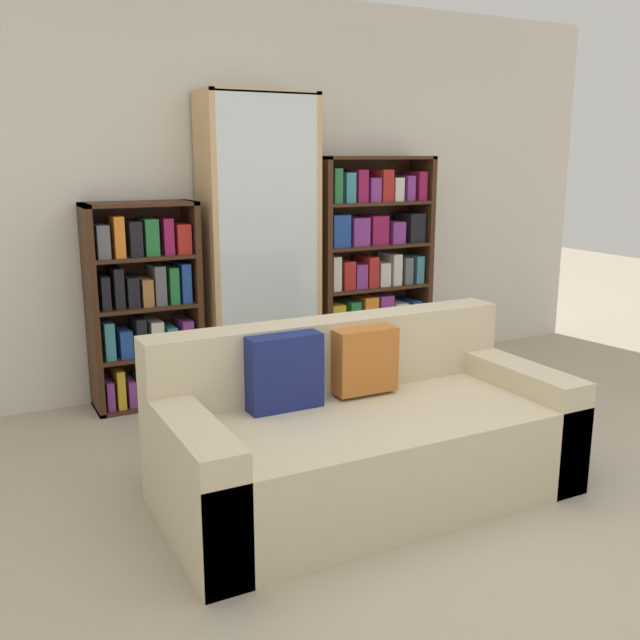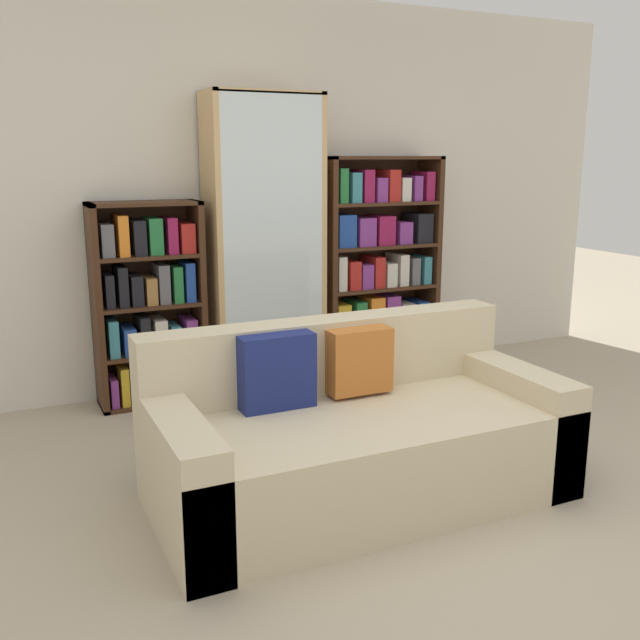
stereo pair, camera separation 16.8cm
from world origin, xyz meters
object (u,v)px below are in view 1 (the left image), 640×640
Objects in this scene: bookshelf_left at (145,309)px; bookshelf_right at (370,269)px; display_cabinet at (259,245)px; wine_bottle at (362,377)px; couch at (363,437)px.

bookshelf_right is (1.71, -0.00, 0.14)m from bookshelf_left.
display_cabinet is 1.15m from wine_bottle.
wine_bottle is at bearing -125.64° from bookshelf_right.
bookshelf_left is 1.72m from bookshelf_right.
couch is 1.46× the size of bookshelf_left.
display_cabinet is 0.94m from bookshelf_right.
display_cabinet is at bearing -1.13° from bookshelf_left.
couch is at bearing -122.09° from bookshelf_right.
bookshelf_right reaches higher than couch.
display_cabinet is (0.21, 1.77, 0.72)m from couch.
couch is at bearing -71.51° from bookshelf_left.
bookshelf_right reaches higher than bookshelf_left.
couch is 1.21× the size of bookshelf_right.
wine_bottle is at bearing 59.51° from couch.
bookshelf_right is (1.12, 1.78, 0.49)m from couch.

